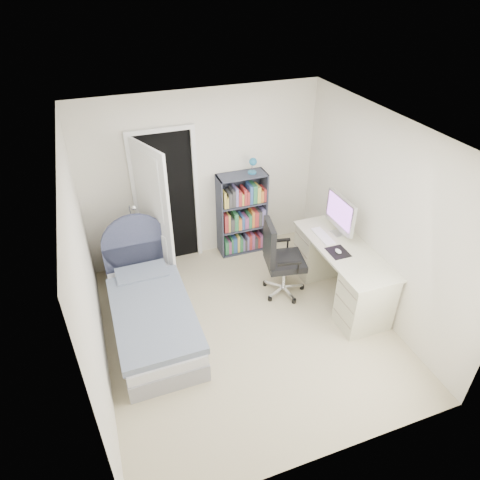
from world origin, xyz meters
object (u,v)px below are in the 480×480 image
object	(u,v)px
floor_lamp	(138,252)
bookcase	(243,216)
desk	(341,270)
nightstand	(118,255)
office_chair	(279,256)
bed	(152,312)

from	to	relation	value
floor_lamp	bookcase	xyz separation A→B (m)	(1.63, 0.28, 0.09)
bookcase	desk	distance (m)	1.71
nightstand	office_chair	distance (m)	2.29
nightstand	desk	size ratio (longest dim) A/B	0.34
desk	office_chair	xyz separation A→B (m)	(-0.75, 0.35, 0.18)
bed	floor_lamp	bearing A→B (deg)	88.94
bed	office_chair	xyz separation A→B (m)	(1.73, 0.12, 0.35)
nightstand	floor_lamp	distance (m)	0.40
floor_lamp	office_chair	xyz separation A→B (m)	(1.71, -0.86, 0.10)
floor_lamp	office_chair	bearing A→B (deg)	-26.75
bookcase	office_chair	distance (m)	1.14
desk	office_chair	bearing A→B (deg)	154.94
floor_lamp	desk	size ratio (longest dim) A/B	0.77
bookcase	desk	xyz separation A→B (m)	(0.83, -1.49, -0.17)
bed	nightstand	xyz separation A→B (m)	(-0.25, 1.23, 0.09)
floor_lamp	bookcase	bearing A→B (deg)	9.69
bed	bookcase	distance (m)	2.10
bookcase	office_chair	size ratio (longest dim) A/B	1.38
desk	office_chair	distance (m)	0.85
desk	bed	bearing A→B (deg)	174.58
bookcase	office_chair	bearing A→B (deg)	-85.88
nightstand	floor_lamp	bearing A→B (deg)	-43.33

